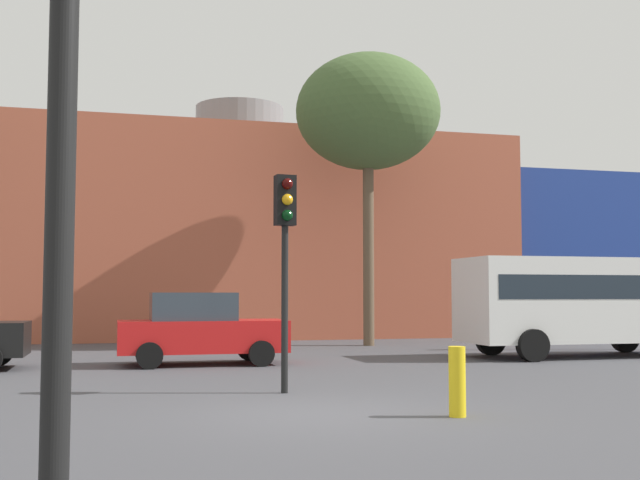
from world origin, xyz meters
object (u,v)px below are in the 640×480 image
(parked_car_2, at_px, (200,329))
(white_bus, at_px, (581,298))
(traffic_light_island, at_px, (285,232))
(bollard_yellow_0, at_px, (457,382))
(traffic_light_near_left, at_px, (64,3))
(bare_tree_1, at_px, (368,113))

(parked_car_2, distance_m, white_bus, 10.58)
(traffic_light_island, height_order, bollard_yellow_0, traffic_light_island)
(traffic_light_near_left, bearing_deg, traffic_light_island, 162.61)
(white_bus, xyz_separation_m, traffic_light_near_left, (-12.83, -16.05, 1.33))
(white_bus, distance_m, traffic_light_island, 11.36)
(traffic_light_near_left, xyz_separation_m, bollard_yellow_0, (4.95, 7.02, -2.45))
(traffic_light_island, height_order, bare_tree_1, bare_tree_1)
(white_bus, bearing_deg, bare_tree_1, 125.58)
(traffic_light_island, bearing_deg, bare_tree_1, 149.84)
(white_bus, xyz_separation_m, traffic_light_island, (-9.69, -5.81, 1.21))
(parked_car_2, distance_m, traffic_light_near_left, 16.52)
(white_bus, distance_m, bollard_yellow_0, 12.04)
(bare_tree_1, relative_size, bollard_yellow_0, 10.09)
(traffic_light_near_left, bearing_deg, bare_tree_1, 158.42)
(white_bus, height_order, traffic_light_island, traffic_light_island)
(traffic_light_near_left, height_order, bare_tree_1, bare_tree_1)
(parked_car_2, relative_size, bare_tree_1, 0.41)
(parked_car_2, height_order, bollard_yellow_0, parked_car_2)
(bare_tree_1, bearing_deg, parked_car_2, -137.31)
(white_bus, bearing_deg, bollard_yellow_0, -131.12)
(traffic_light_near_left, distance_m, bare_tree_1, 24.15)
(bollard_yellow_0, bearing_deg, traffic_light_island, 119.31)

